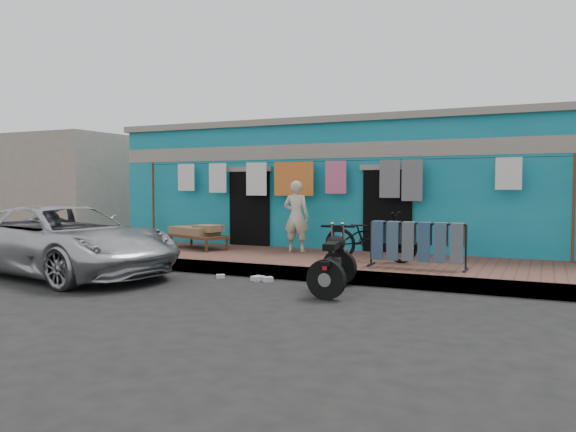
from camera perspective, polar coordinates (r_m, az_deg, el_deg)
The scene contains 15 objects.
ground at distance 9.18m, azimuth -5.29°, elevation -7.79°, with size 80.00×80.00×0.00m, color black.
sidewalk at distance 11.82m, azimuth 2.04°, elevation -4.74°, with size 28.00×3.00×0.25m, color brown.
curb at distance 10.51m, azimuth -1.03°, elevation -5.71°, with size 28.00×0.10×0.25m, color gray.
building at distance 15.47m, azimuth 7.79°, elevation 2.87°, with size 12.20×5.20×3.36m.
neighbor_left at distance 21.45m, azimuth -21.59°, elevation 2.76°, with size 6.00×5.00×3.40m, color #9E9384.
clothesline at distance 13.00m, azimuth 2.83°, elevation 3.42°, with size 10.06×0.06×2.10m.
car at distance 11.64m, azimuth -21.78°, elevation -2.21°, with size 2.27×4.99×1.41m, color #BABABF.
seated_person at distance 12.54m, azimuth 0.85°, elevation -0.04°, with size 0.58×0.38×1.60m, color beige.
bicycle at distance 11.12m, azimuth 8.35°, elevation -1.49°, with size 0.66×1.86×1.20m, color black.
motorcycle at distance 9.19m, azimuth 4.61°, elevation -4.43°, with size 0.88×1.72×1.06m, color black, non-canonical shape.
charpoy at distance 13.45m, azimuth -9.09°, elevation -2.12°, with size 1.80×1.30×0.55m, color brown, non-canonical shape.
jeans_rack at distance 10.36m, azimuth 12.96°, elevation -2.82°, with size 1.80×0.39×0.86m, color black, non-canonical shape.
litter_a at distance 10.64m, azimuth -6.88°, elevation -6.11°, with size 0.16×0.12×0.07m, color silver.
litter_b at distance 10.19m, azimuth -2.05°, elevation -6.44°, with size 0.17×0.13×0.09m, color silver.
litter_c at distance 10.31m, azimuth -3.10°, elevation -6.34°, with size 0.22×0.17×0.09m, color silver.
Camera 1 is at (4.53, -7.80, 1.72)m, focal length 35.00 mm.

